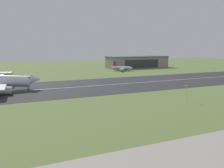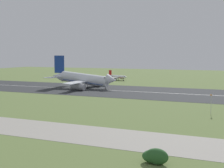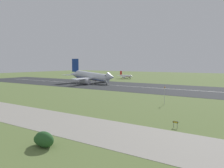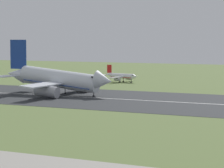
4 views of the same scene
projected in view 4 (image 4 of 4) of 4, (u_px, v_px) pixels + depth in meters
The scene contains 3 objects.
ground_plane at pixel (217, 143), 101.78m from camera, with size 618.91×618.91×0.00m, color olive.
airplane_landing at pixel (58, 80), 189.55m from camera, with size 43.66×44.63×19.73m.
airplane_parked_centre at pixel (121, 76), 245.67m from camera, with size 18.16×18.41×7.87m.
Camera 4 is at (24.46, -39.45, 20.05)m, focal length 85.00 mm.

